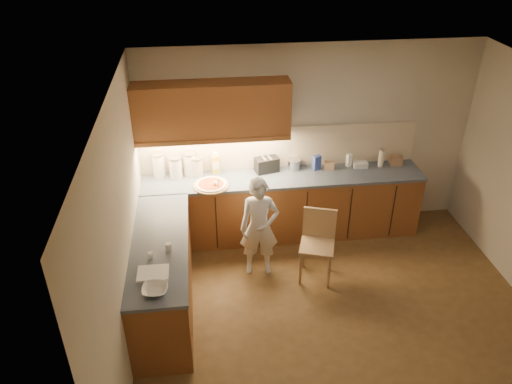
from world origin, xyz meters
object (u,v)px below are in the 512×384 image
at_px(child, 259,227).
at_px(wooden_chair, 318,240).
at_px(pizza_on_board, 211,185).
at_px(oil_jug, 216,164).
at_px(toaster, 267,165).

xyz_separation_m(child, wooden_chair, (0.70, -0.15, -0.14)).
distance_m(child, wooden_chair, 0.73).
relative_size(pizza_on_board, child, 0.35).
distance_m(pizza_on_board, child, 0.87).
bearing_deg(child, oil_jug, 119.85).
relative_size(child, toaster, 3.84).
bearing_deg(oil_jug, pizza_on_board, -102.84).
bearing_deg(toaster, wooden_chair, -80.00).
bearing_deg(pizza_on_board, oil_jug, 77.16).
height_order(child, toaster, child).
distance_m(pizza_on_board, wooden_chair, 1.53).
bearing_deg(pizza_on_board, child, -48.63).
distance_m(pizza_on_board, toaster, 0.83).
relative_size(pizza_on_board, wooden_chair, 0.51).
bearing_deg(wooden_chair, pizza_on_board, 166.21).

